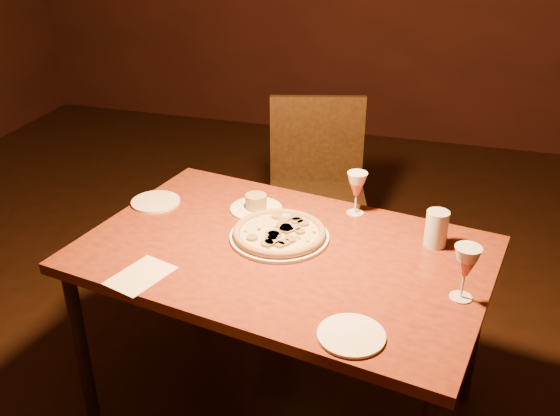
# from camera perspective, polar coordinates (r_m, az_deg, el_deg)

# --- Properties ---
(dining_table) EXTENTS (1.55, 1.14, 0.76)m
(dining_table) POSITION_cam_1_polar(r_m,az_deg,el_deg) (2.24, 0.29, -5.30)
(dining_table) COLOR brown
(dining_table) RESTS_ON floor
(chair_far) EXTENTS (0.58, 0.58, 0.98)m
(chair_far) POSITION_cam_1_polar(r_m,az_deg,el_deg) (3.13, 3.38, 1.89)
(chair_far) COLOR black
(chair_far) RESTS_ON floor
(pizza_plate) EXTENTS (0.36, 0.36, 0.04)m
(pizza_plate) POSITION_cam_1_polar(r_m,az_deg,el_deg) (2.27, -0.06, -2.32)
(pizza_plate) COLOR white
(pizza_plate) RESTS_ON dining_table
(ramekin_saucer) EXTENTS (0.21, 0.21, 0.07)m
(ramekin_saucer) POSITION_cam_1_polar(r_m,az_deg,el_deg) (2.46, -2.20, 0.26)
(ramekin_saucer) COLOR white
(ramekin_saucer) RESTS_ON dining_table
(wine_glass_far) EXTENTS (0.08, 0.08, 0.17)m
(wine_glass_far) POSITION_cam_1_polar(r_m,az_deg,el_deg) (2.43, 6.99, 1.34)
(wine_glass_far) COLOR #C55252
(wine_glass_far) RESTS_ON dining_table
(wine_glass_right) EXTENTS (0.08, 0.08, 0.18)m
(wine_glass_right) POSITION_cam_1_polar(r_m,az_deg,el_deg) (2.00, 16.52, -5.72)
(wine_glass_right) COLOR #C55252
(wine_glass_right) RESTS_ON dining_table
(water_tumbler) EXTENTS (0.08, 0.08, 0.13)m
(water_tumbler) POSITION_cam_1_polar(r_m,az_deg,el_deg) (2.27, 14.11, -1.84)
(water_tumbler) COLOR silver
(water_tumbler) RESTS_ON dining_table
(side_plate_left) EXTENTS (0.20, 0.20, 0.01)m
(side_plate_left) POSITION_cam_1_polar(r_m,az_deg,el_deg) (2.57, -11.31, 0.56)
(side_plate_left) COLOR white
(side_plate_left) RESTS_ON dining_table
(side_plate_near) EXTENTS (0.20, 0.20, 0.01)m
(side_plate_near) POSITION_cam_1_polar(r_m,az_deg,el_deg) (1.82, 6.53, -11.49)
(side_plate_near) COLOR white
(side_plate_near) RESTS_ON dining_table
(menu_card) EXTENTS (0.20, 0.24, 0.00)m
(menu_card) POSITION_cam_1_polar(r_m,az_deg,el_deg) (2.12, -12.62, -6.05)
(menu_card) COLOR white
(menu_card) RESTS_ON dining_table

